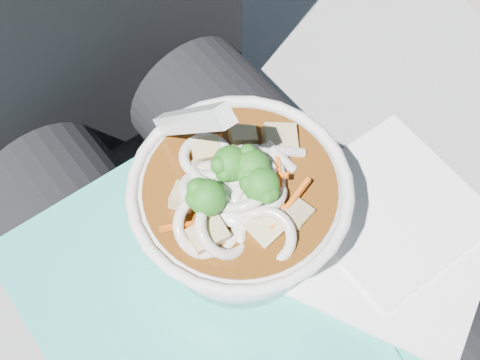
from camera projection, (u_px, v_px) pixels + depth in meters
stone_ledge at (180, 286)px, 0.93m from camera, size 1.04×0.58×0.44m
lap at (248, 293)px, 0.62m from camera, size 0.32×0.48×0.14m
person_body at (189, 209)px, 0.63m from camera, size 0.34×0.94×0.98m
plastic_bag at (240, 313)px, 0.53m from camera, size 0.35×0.38×0.01m
napkins at (393, 235)px, 0.55m from camera, size 0.19×0.20×0.01m
udon_bowl at (239, 209)px, 0.50m from camera, size 0.17×0.17×0.20m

